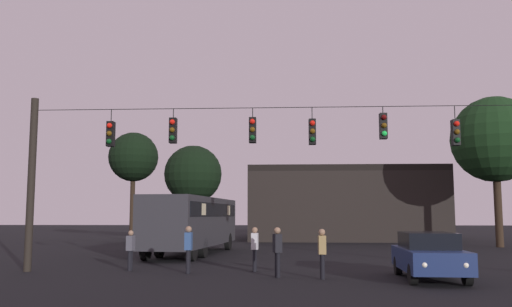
{
  "coord_description": "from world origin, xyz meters",
  "views": [
    {
      "loc": [
        0.19,
        -4.8,
        2.09
      ],
      "look_at": [
        -1.0,
        16.72,
        4.52
      ],
      "focal_mm": 38.29,
      "sensor_mm": 36.0,
      "label": 1
    }
  ],
  "objects_px": {
    "pedestrian_trailing": "(322,251)",
    "tree_right_far": "(193,174)",
    "pedestrian_crossing_left": "(255,246)",
    "tree_left_silhouette": "(133,158)",
    "tree_behind_building": "(495,140)",
    "pedestrian_crossing_right": "(277,249)",
    "city_bus": "(193,219)",
    "pedestrian_crossing_center": "(188,247)",
    "car_near_right": "(429,255)",
    "pedestrian_near_bus": "(130,248)"
  },
  "relations": [
    {
      "from": "city_bus",
      "to": "pedestrian_crossing_center",
      "type": "relative_size",
      "value": 6.62
    },
    {
      "from": "tree_left_silhouette",
      "to": "pedestrian_near_bus",
      "type": "bearing_deg",
      "value": -74.15
    },
    {
      "from": "car_near_right",
      "to": "tree_left_silhouette",
      "type": "xyz_separation_m",
      "value": [
        -17.4,
        26.52,
        6.08
      ]
    },
    {
      "from": "pedestrian_crossing_center",
      "to": "tree_behind_building",
      "type": "xyz_separation_m",
      "value": [
        17.43,
        17.06,
        6.12
      ]
    },
    {
      "from": "pedestrian_crossing_left",
      "to": "pedestrian_trailing",
      "type": "distance_m",
      "value": 3.28
    },
    {
      "from": "pedestrian_crossing_center",
      "to": "pedestrian_trailing",
      "type": "xyz_separation_m",
      "value": [
        4.7,
        -1.46,
        -0.04
      ]
    },
    {
      "from": "car_near_right",
      "to": "pedestrian_trailing",
      "type": "distance_m",
      "value": 3.46
    },
    {
      "from": "tree_behind_building",
      "to": "pedestrian_crossing_right",
      "type": "bearing_deg",
      "value": -128.12
    },
    {
      "from": "car_near_right",
      "to": "pedestrian_near_bus",
      "type": "xyz_separation_m",
      "value": [
        -10.54,
        2.36,
        0.04
      ]
    },
    {
      "from": "pedestrian_trailing",
      "to": "tree_left_silhouette",
      "type": "distance_m",
      "value": 30.56
    },
    {
      "from": "city_bus",
      "to": "pedestrian_crossing_right",
      "type": "xyz_separation_m",
      "value": [
        4.68,
        -10.52,
        -0.92
      ]
    },
    {
      "from": "tree_behind_building",
      "to": "pedestrian_near_bus",
      "type": "bearing_deg",
      "value": -140.85
    },
    {
      "from": "pedestrian_trailing",
      "to": "tree_left_silhouette",
      "type": "bearing_deg",
      "value": 117.71
    },
    {
      "from": "pedestrian_crossing_left",
      "to": "pedestrian_trailing",
      "type": "xyz_separation_m",
      "value": [
        2.35,
        -2.29,
        -0.0
      ]
    },
    {
      "from": "city_bus",
      "to": "pedestrian_crossing_left",
      "type": "xyz_separation_m",
      "value": [
        3.81,
        -8.63,
        -0.94
      ]
    },
    {
      "from": "pedestrian_trailing",
      "to": "tree_right_far",
      "type": "relative_size",
      "value": 0.22
    },
    {
      "from": "pedestrian_crossing_left",
      "to": "pedestrian_crossing_center",
      "type": "xyz_separation_m",
      "value": [
        -2.35,
        -0.83,
        0.04
      ]
    },
    {
      "from": "city_bus",
      "to": "tree_behind_building",
      "type": "bearing_deg",
      "value": 21.9
    },
    {
      "from": "car_near_right",
      "to": "pedestrian_trailing",
      "type": "bearing_deg",
      "value": -179.67
    },
    {
      "from": "car_near_right",
      "to": "tree_left_silhouette",
      "type": "bearing_deg",
      "value": 123.27
    },
    {
      "from": "car_near_right",
      "to": "pedestrian_crossing_right",
      "type": "height_order",
      "value": "pedestrian_crossing_right"
    },
    {
      "from": "pedestrian_trailing",
      "to": "tree_right_far",
      "type": "distance_m",
      "value": 24.74
    },
    {
      "from": "car_near_right",
      "to": "tree_left_silhouette",
      "type": "height_order",
      "value": "tree_left_silhouette"
    },
    {
      "from": "pedestrian_near_bus",
      "to": "pedestrian_trailing",
      "type": "distance_m",
      "value": 7.47
    },
    {
      "from": "pedestrian_trailing",
      "to": "car_near_right",
      "type": "bearing_deg",
      "value": 0.33
    },
    {
      "from": "tree_right_far",
      "to": "tree_left_silhouette",
      "type": "bearing_deg",
      "value": 147.58
    },
    {
      "from": "pedestrian_trailing",
      "to": "tree_left_silhouette",
      "type": "height_order",
      "value": "tree_left_silhouette"
    },
    {
      "from": "pedestrian_crossing_left",
      "to": "pedestrian_near_bus",
      "type": "distance_m",
      "value": 4.73
    },
    {
      "from": "pedestrian_crossing_center",
      "to": "pedestrian_trailing",
      "type": "height_order",
      "value": "pedestrian_crossing_center"
    },
    {
      "from": "pedestrian_crossing_left",
      "to": "pedestrian_crossing_right",
      "type": "distance_m",
      "value": 2.08
    },
    {
      "from": "pedestrian_crossing_left",
      "to": "pedestrian_near_bus",
      "type": "relative_size",
      "value": 1.09
    },
    {
      "from": "car_near_right",
      "to": "pedestrian_crossing_right",
      "type": "xyz_separation_m",
      "value": [
        -4.94,
        0.38,
        0.15
      ]
    },
    {
      "from": "pedestrian_trailing",
      "to": "tree_behind_building",
      "type": "height_order",
      "value": "tree_behind_building"
    },
    {
      "from": "pedestrian_crossing_center",
      "to": "tree_right_far",
      "type": "height_order",
      "value": "tree_right_far"
    },
    {
      "from": "pedestrian_trailing",
      "to": "tree_left_silhouette",
      "type": "relative_size",
      "value": 0.18
    },
    {
      "from": "tree_left_silhouette",
      "to": "tree_behind_building",
      "type": "distance_m",
      "value": 27.85
    },
    {
      "from": "city_bus",
      "to": "pedestrian_near_bus",
      "type": "xyz_separation_m",
      "value": [
        -0.92,
        -8.54,
        -1.03
      ]
    },
    {
      "from": "pedestrian_crossing_center",
      "to": "pedestrian_crossing_right",
      "type": "distance_m",
      "value": 3.39
    },
    {
      "from": "car_near_right",
      "to": "pedestrian_crossing_left",
      "type": "distance_m",
      "value": 6.24
    },
    {
      "from": "tree_behind_building",
      "to": "tree_right_far",
      "type": "relative_size",
      "value": 1.35
    },
    {
      "from": "city_bus",
      "to": "pedestrian_trailing",
      "type": "relative_size",
      "value": 6.86
    },
    {
      "from": "pedestrian_crossing_left",
      "to": "tree_right_far",
      "type": "distance_m",
      "value": 21.88
    },
    {
      "from": "tree_right_far",
      "to": "pedestrian_crossing_right",
      "type": "bearing_deg",
      "value": -73.25
    },
    {
      "from": "car_near_right",
      "to": "tree_right_far",
      "type": "relative_size",
      "value": 0.6
    },
    {
      "from": "pedestrian_crossing_right",
      "to": "pedestrian_trailing",
      "type": "bearing_deg",
      "value": -15.15
    },
    {
      "from": "pedestrian_crossing_left",
      "to": "pedestrian_crossing_right",
      "type": "bearing_deg",
      "value": -65.14
    },
    {
      "from": "pedestrian_crossing_right",
      "to": "tree_left_silhouette",
      "type": "xyz_separation_m",
      "value": [
        -12.46,
        26.14,
        5.93
      ]
    },
    {
      "from": "city_bus",
      "to": "tree_left_silhouette",
      "type": "xyz_separation_m",
      "value": [
        -7.78,
        15.62,
        5.01
      ]
    },
    {
      "from": "city_bus",
      "to": "tree_left_silhouette",
      "type": "height_order",
      "value": "tree_left_silhouette"
    },
    {
      "from": "tree_left_silhouette",
      "to": "tree_right_far",
      "type": "bearing_deg",
      "value": -32.42
    }
  ]
}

